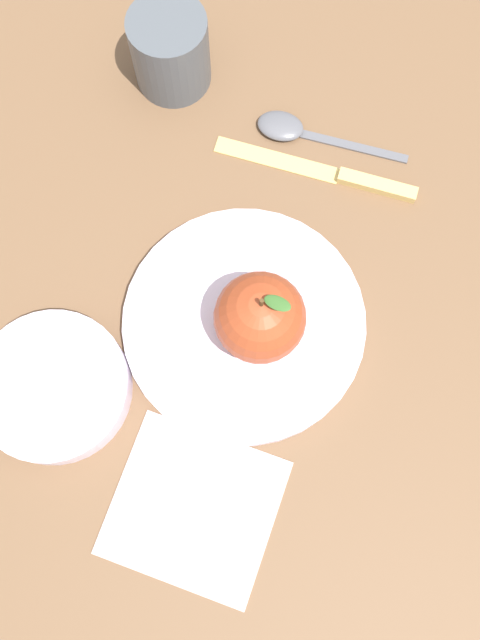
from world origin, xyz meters
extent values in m
plane|color=brown|center=(0.00, 0.00, 0.00)|extent=(2.40, 2.40, 0.00)
cylinder|color=silver|center=(-0.01, -0.03, 0.01)|extent=(0.23, 0.23, 0.02)
torus|color=silver|center=(-0.01, -0.03, 0.01)|extent=(0.23, 0.23, 0.01)
sphere|color=#9E3D1E|center=(0.00, -0.04, 0.06)|extent=(0.08, 0.08, 0.08)
cylinder|color=#4C3319|center=(0.00, -0.04, 0.10)|extent=(0.00, 0.00, 0.01)
ellipsoid|color=#386628|center=(0.01, -0.04, 0.11)|extent=(0.03, 0.02, 0.01)
cylinder|color=silver|center=(-0.18, -0.11, 0.02)|extent=(0.14, 0.14, 0.03)
torus|color=silver|center=(-0.18, -0.11, 0.03)|extent=(0.14, 0.14, 0.01)
cylinder|color=#AB9FAF|center=(-0.18, -0.11, 0.03)|extent=(0.11, 0.11, 0.01)
cylinder|color=#4C5156|center=(-0.12, 0.23, 0.04)|extent=(0.08, 0.08, 0.08)
torus|color=#4C5156|center=(-0.12, 0.23, 0.08)|extent=(0.08, 0.08, 0.01)
cylinder|color=#35393C|center=(-0.12, 0.23, 0.08)|extent=(0.06, 0.06, 0.01)
cube|color=#D8B766|center=(0.00, 0.15, 0.00)|extent=(0.13, 0.04, 0.00)
cube|color=#D8B766|center=(0.10, 0.13, 0.01)|extent=(0.08, 0.03, 0.01)
ellipsoid|color=#59595E|center=(0.00, 0.18, 0.01)|extent=(0.05, 0.04, 0.01)
cube|color=#59595E|center=(0.08, 0.17, 0.00)|extent=(0.11, 0.03, 0.01)
cube|color=beige|center=(-0.04, -0.20, 0.00)|extent=(0.17, 0.16, 0.00)
camera|label=1|loc=(0.00, -0.20, 0.63)|focal=38.15mm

